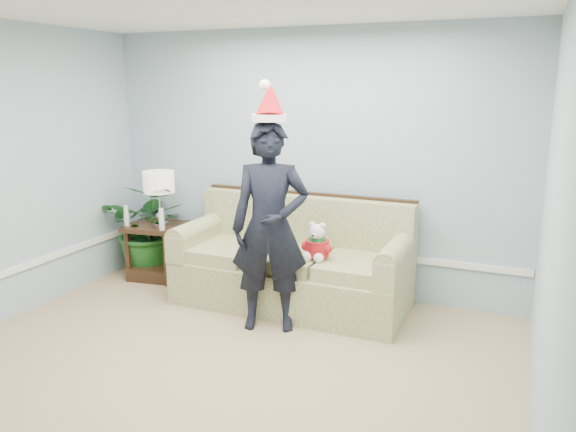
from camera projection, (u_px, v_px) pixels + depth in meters
The scene contains 10 objects.
room_shell at pixel (165, 212), 3.55m from camera, with size 4.54×5.04×2.74m.
wainscot_trim at pixel (139, 269), 5.26m from camera, with size 4.49×4.99×0.06m.
sofa at pixel (294, 266), 5.58m from camera, with size 2.28×0.99×1.06m.
side_table at pixel (159, 257), 6.33m from camera, with size 0.71×0.62×0.62m.
table_lamp at pixel (159, 184), 6.10m from camera, with size 0.34×0.34×0.60m.
candle_pair at pixel (144, 218), 6.07m from camera, with size 0.52×0.06×0.23m.
houseplant at pixel (150, 228), 6.44m from camera, with size 0.97×0.84×1.07m, color #19511B.
man at pixel (270, 228), 4.88m from camera, with size 0.67×0.44×1.85m, color black.
santa_hat at pixel (270, 103), 4.66m from camera, with size 0.38×0.41×0.35m.
teddy_bear at pixel (317, 246), 5.18m from camera, with size 0.23×0.26×0.36m.
Camera 1 is at (2.07, -2.89, 2.14)m, focal length 35.00 mm.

